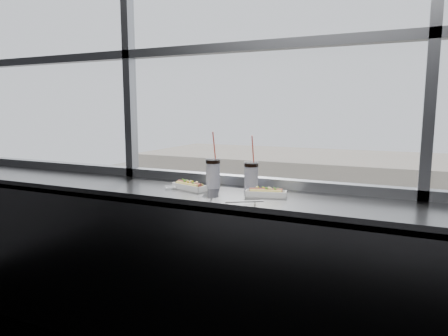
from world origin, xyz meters
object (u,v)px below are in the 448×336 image
at_px(pedestrian_b, 383,264).
at_px(tree_center, 408,242).
at_px(car_near_b, 255,328).
at_px(car_far_b, 394,289).
at_px(tree_left, 267,227).
at_px(loose_straw, 244,201).
at_px(car_far_a, 242,263).
at_px(wrapper, 171,187).
at_px(pedestrian_c, 446,277).
at_px(soda_cup_right, 251,175).
at_px(pedestrian_a, 294,254).
at_px(hotdog_tray_right, 266,193).
at_px(hotdog_tray_left, 189,186).
at_px(soda_cup_left, 213,172).

height_order(pedestrian_b, tree_center, tree_center).
bearing_deg(car_near_b, car_far_b, -41.33).
bearing_deg(tree_left, car_far_b, -22.04).
bearing_deg(pedestrian_b, loose_straw, -89.53).
xyz_separation_m(loose_straw, car_far_a, (-9.85, 24.47, -10.93)).
bearing_deg(wrapper, car_near_b, 107.96).
bearing_deg(pedestrian_c, wrapper, -8.90).
height_order(car_far_a, pedestrian_c, car_far_a).
bearing_deg(pedestrian_c, soda_cup_right, -7.98).
bearing_deg(pedestrian_b, car_far_b, -79.76).
height_order(loose_straw, pedestrian_a, loose_straw).
bearing_deg(pedestrian_a, loose_straw, -166.27).
xyz_separation_m(pedestrian_a, tree_center, (8.27, 0.22, 2.09)).
height_order(loose_straw, car_far_b, loose_straw).
bearing_deg(soda_cup_right, hotdog_tray_right, -41.69).
xyz_separation_m(hotdog_tray_right, pedestrian_a, (-6.97, 28.07, -11.02)).
bearing_deg(pedestrian_b, hotdog_tray_left, -90.40).
bearing_deg(pedestrian_a, pedestrian_c, -88.58).
relative_size(hotdog_tray_right, pedestrian_a, 0.12).
xyz_separation_m(pedestrian_c, pedestrian_b, (-4.12, 0.73, -0.01)).
bearing_deg(pedestrian_c, pedestrian_a, -88.58).
distance_m(car_far_a, tree_left, 4.41).
bearing_deg(wrapper, tree_center, 86.11).
bearing_deg(soda_cup_right, tree_center, 87.08).
bearing_deg(pedestrian_c, car_far_a, -73.56).
xyz_separation_m(soda_cup_right, tree_left, (-9.18, 28.16, -9.28)).
height_order(car_far_b, tree_left, tree_left).
distance_m(car_near_b, car_far_a, 8.94).
bearing_deg(wrapper, loose_straw, -14.33).
xyz_separation_m(car_near_b, car_far_b, (6.48, 8.00, 0.01)).
bearing_deg(soda_cup_right, pedestrian_a, 103.73).
xyz_separation_m(wrapper, car_far_a, (-9.28, 24.32, -10.94)).
relative_size(hotdog_tray_left, soda_cup_right, 0.75).
xyz_separation_m(pedestrian_b, tree_left, (-9.02, -0.78, 1.97)).
bearing_deg(hotdog_tray_right, pedestrian_c, 67.34).
bearing_deg(hotdog_tray_left, loose_straw, -3.63).
bearing_deg(tree_left, car_near_b, -74.18).
bearing_deg(car_far_b, pedestrian_c, -38.90).
bearing_deg(soda_cup_left, car_far_b, 87.73).
bearing_deg(wrapper, hotdog_tray_right, 3.41).
distance_m(hotdog_tray_right, soda_cup_left, 0.42).
xyz_separation_m(pedestrian_a, tree_left, (-2.35, 0.22, 1.83)).
relative_size(wrapper, car_far_a, 0.01).
xyz_separation_m(tree_left, tree_center, (10.61, -0.00, 0.27)).
height_order(car_far_b, pedestrian_b, car_far_b).
bearing_deg(loose_straw, car_far_b, 56.46).
distance_m(soda_cup_left, loose_straw, 0.45).
distance_m(soda_cup_right, wrapper, 0.52).
relative_size(car_far_b, tree_left, 1.53).
bearing_deg(pedestrian_c, tree_center, -88.86).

